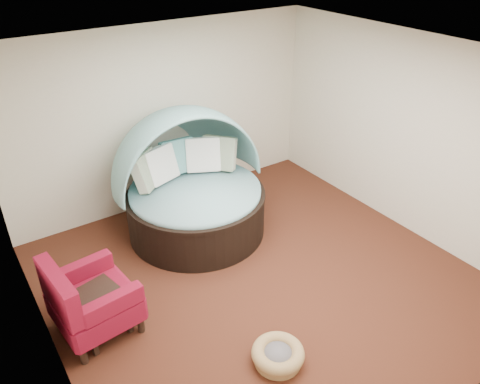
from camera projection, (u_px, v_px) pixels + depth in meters
floor at (260, 279)px, 6.03m from camera, size 5.00×5.00×0.00m
wall_back at (165, 118)px, 7.11m from camera, size 5.00×0.00×5.00m
wall_front at (460, 318)px, 3.54m from camera, size 5.00×0.00×5.00m
wall_left at (35, 262)px, 4.11m from camera, size 0.00×5.00×5.00m
wall_right at (407, 135)px, 6.53m from camera, size 0.00×5.00×5.00m
ceiling at (267, 61)px, 4.62m from camera, size 5.00×5.00×0.00m
canopy_daybed at (191, 177)px, 6.63m from camera, size 2.24×2.14×1.83m
pet_basket at (278, 355)px, 4.85m from camera, size 0.71×0.71×0.19m
red_armchair at (89, 301)px, 5.04m from camera, size 0.92×0.93×0.99m
side_table at (98, 310)px, 5.08m from camera, size 0.65×0.65×0.53m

